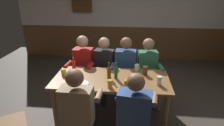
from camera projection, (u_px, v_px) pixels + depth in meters
ground_plane at (111, 117)px, 3.38m from camera, size 7.38×7.38×0.00m
back_wall_wainscot at (121, 42)px, 5.97m from camera, size 6.15×0.12×0.97m
dining_table at (111, 84)px, 3.12m from camera, size 1.82×0.83×0.76m
person_0 at (82, 65)px, 3.75m from camera, size 0.53×0.56×1.26m
person_1 at (103, 67)px, 3.71m from camera, size 0.55×0.56×1.23m
person_2 at (125, 67)px, 3.68m from camera, size 0.53×0.52×1.24m
person_3 at (148, 69)px, 3.63m from camera, size 0.52×0.53×1.24m
person_4 at (79, 105)px, 2.55m from camera, size 0.57×0.53×1.22m
person_5 at (135, 109)px, 2.48m from camera, size 0.59×0.57×1.20m
chair_empty_near_right at (0, 125)px, 2.48m from camera, size 0.61×0.61×0.88m
table_candle at (108, 73)px, 3.15m from camera, size 0.04×0.04×0.08m
condiment_caddy at (131, 82)px, 2.91m from camera, size 0.14×0.10×0.05m
plate_0 at (82, 84)px, 2.89m from camera, size 0.22×0.22×0.01m
bottle_0 at (74, 66)px, 3.26m from camera, size 0.06×0.06×0.26m
bottle_1 at (116, 72)px, 3.02m from camera, size 0.05×0.05×0.27m
bottle_2 at (109, 73)px, 3.03m from camera, size 0.06×0.06×0.27m
pint_glass_0 at (64, 72)px, 3.16m from camera, size 0.08×0.08×0.11m
pint_glass_1 at (137, 68)px, 3.33m from camera, size 0.08×0.08×0.11m
pint_glass_2 at (127, 85)px, 2.71m from camera, size 0.07×0.07×0.15m
pint_glass_3 at (110, 84)px, 2.78m from camera, size 0.07×0.07×0.12m
pint_glass_4 at (159, 81)px, 2.85m from camera, size 0.07×0.07×0.14m
pint_glass_5 at (145, 71)px, 3.16m from camera, size 0.08×0.08×0.15m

